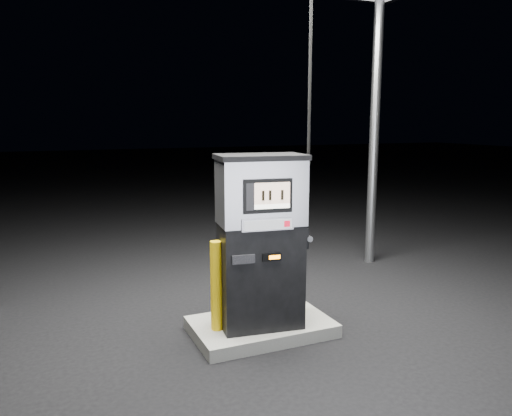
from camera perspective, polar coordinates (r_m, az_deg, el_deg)
name	(u,v)px	position (r m, az deg, el deg)	size (l,w,h in m)	color
ground	(261,333)	(6.07, 0.58, -14.08)	(80.00, 80.00, 0.00)	black
pump_island	(261,327)	(6.04, 0.58, -13.42)	(1.60, 1.00, 0.15)	#62635E
fuel_dispenser	(261,240)	(5.58, 0.57, -3.66)	(1.11, 0.70, 4.06)	black
bollard_left	(217,286)	(5.63, -4.53, -8.86)	(0.14, 0.14, 1.02)	yellow
bollard_right	(300,276)	(6.20, 5.09, -7.71)	(0.12, 0.12, 0.88)	yellow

